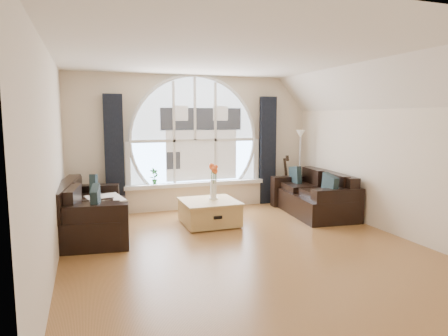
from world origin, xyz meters
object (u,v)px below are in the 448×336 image
(sofa_right, at_px, (313,194))
(coffee_chest, at_px, (209,211))
(floor_lamp, at_px, (300,168))
(sofa_left, at_px, (92,210))
(guitar, at_px, (284,179))
(vase_flowers, at_px, (213,177))
(potted_plant, at_px, (154,176))

(sofa_right, height_order, coffee_chest, sofa_right)
(coffee_chest, distance_m, floor_lamp, 2.51)
(sofa_left, relative_size, guitar, 1.82)
(guitar, bearing_deg, floor_lamp, -45.27)
(sofa_left, relative_size, vase_flowers, 2.76)
(sofa_left, xyz_separation_m, sofa_right, (4.06, 0.03, 0.00))
(sofa_left, xyz_separation_m, potted_plant, (1.20, 1.24, 0.31))
(potted_plant, bearing_deg, guitar, -3.88)
(sofa_left, distance_m, coffee_chest, 1.95)
(sofa_right, height_order, potted_plant, potted_plant)
(sofa_right, distance_m, potted_plant, 3.13)
(sofa_left, bearing_deg, floor_lamp, 18.86)
(sofa_left, relative_size, coffee_chest, 2.03)
(sofa_right, distance_m, vase_flowers, 2.06)
(coffee_chest, distance_m, vase_flowers, 0.60)
(coffee_chest, relative_size, floor_lamp, 0.59)
(coffee_chest, height_order, potted_plant, potted_plant)
(coffee_chest, bearing_deg, sofa_right, 1.24)
(sofa_left, xyz_separation_m, guitar, (3.98, 1.06, 0.13))
(sofa_right, bearing_deg, coffee_chest, -172.81)
(coffee_chest, relative_size, potted_plant, 2.96)
(vase_flowers, height_order, floor_lamp, floor_lamp)
(coffee_chest, bearing_deg, guitar, 27.65)
(guitar, bearing_deg, sofa_left, -170.73)
(sofa_right, height_order, guitar, guitar)
(vase_flowers, xyz_separation_m, floor_lamp, (2.19, 0.80, -0.02))
(vase_flowers, distance_m, guitar, 2.21)
(potted_plant, bearing_deg, floor_lamp, -7.42)
(coffee_chest, relative_size, guitar, 0.90)
(vase_flowers, relative_size, potted_plant, 2.18)
(sofa_right, bearing_deg, sofa_left, -173.99)
(coffee_chest, height_order, vase_flowers, vase_flowers)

